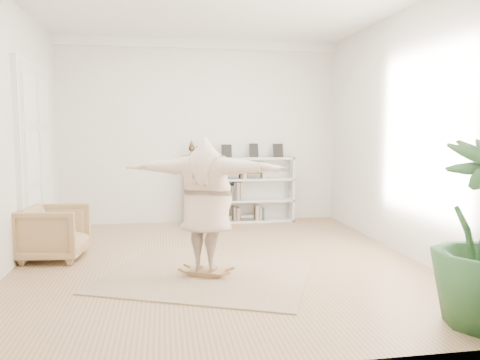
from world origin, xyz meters
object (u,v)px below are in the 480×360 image
at_px(bookshelf, 239,191).
at_px(armchair, 54,233).
at_px(rocker_board, 207,271).
at_px(person, 206,202).

height_order(bookshelf, armchair, bookshelf).
bearing_deg(bookshelf, armchair, -142.89).
relative_size(bookshelf, rocker_board, 4.10).
height_order(bookshelf, person, person).
distance_m(armchair, person, 2.43).
bearing_deg(bookshelf, person, -105.88).
bearing_deg(armchair, rocker_board, -112.76).
distance_m(rocker_board, person, 0.89).
bearing_deg(person, bookshelf, -83.11).
distance_m(armchair, rocker_board, 2.38).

